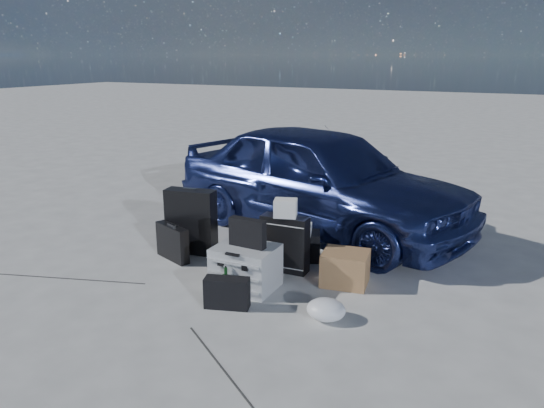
# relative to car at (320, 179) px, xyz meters

# --- Properties ---
(ground) EXTENTS (60.00, 60.00, 0.00)m
(ground) POSITION_rel_car_xyz_m (-0.22, -2.10, -0.67)
(ground) COLOR beige
(ground) RESTS_ON ground
(car) EXTENTS (4.20, 2.55, 1.34)m
(car) POSITION_rel_car_xyz_m (0.00, 0.00, 0.00)
(car) COLOR navy
(car) RESTS_ON ground
(pelican_case) EXTENTS (0.58, 0.48, 0.41)m
(pelican_case) POSITION_rel_car_xyz_m (0.04, -1.94, -0.46)
(pelican_case) COLOR #9B9DA0
(pelican_case) RESTS_ON ground
(laptop_bag) EXTENTS (0.37, 0.10, 0.27)m
(laptop_bag) POSITION_rel_car_xyz_m (0.05, -1.93, -0.12)
(laptop_bag) COLOR black
(laptop_bag) RESTS_ON pelican_case
(briefcase) EXTENTS (0.50, 0.28, 0.38)m
(briefcase) POSITION_rel_car_xyz_m (-1.04, -1.67, -0.48)
(briefcase) COLOR black
(briefcase) RESTS_ON ground
(suitcase_left) EXTENTS (0.58, 0.29, 0.73)m
(suitcase_left) POSITION_rel_car_xyz_m (-0.98, -1.39, -0.31)
(suitcase_left) COLOR black
(suitcase_left) RESTS_ON ground
(suitcase_right) EXTENTS (0.50, 0.20, 0.59)m
(suitcase_right) POSITION_rel_car_xyz_m (0.19, -1.40, -0.38)
(suitcase_right) COLOR black
(suitcase_right) RESTS_ON ground
(white_carton) EXTENTS (0.27, 0.24, 0.18)m
(white_carton) POSITION_rel_car_xyz_m (0.19, -1.41, 0.01)
(white_carton) COLOR silver
(white_carton) RESTS_ON suitcase_right
(duffel_bag) EXTENTS (0.68, 0.49, 0.31)m
(duffel_bag) POSITION_rel_car_xyz_m (0.11, -1.09, -0.51)
(duffel_bag) COLOR black
(duffel_bag) RESTS_ON ground
(flat_box_white) EXTENTS (0.50, 0.44, 0.07)m
(flat_box_white) POSITION_rel_car_xyz_m (0.12, -1.08, -0.32)
(flat_box_white) COLOR silver
(flat_box_white) RESTS_ON duffel_bag
(flat_box_black) EXTENTS (0.34, 0.27, 0.06)m
(flat_box_black) POSITION_rel_car_xyz_m (0.10, -1.10, -0.25)
(flat_box_black) COLOR black
(flat_box_black) RESTS_ON flat_box_white
(kraft_bag) EXTENTS (0.31, 0.24, 0.37)m
(kraft_bag) POSITION_rel_car_xyz_m (-0.11, -1.61, -0.48)
(kraft_bag) COLOR #9C7344
(kraft_bag) RESTS_ON ground
(cardboard_box) EXTENTS (0.49, 0.44, 0.32)m
(cardboard_box) POSITION_rel_car_xyz_m (0.85, -1.44, -0.51)
(cardboard_box) COLOR #9B6544
(cardboard_box) RESTS_ON ground
(plastic_bag) EXTENTS (0.37, 0.33, 0.18)m
(plastic_bag) POSITION_rel_car_xyz_m (0.96, -2.20, -0.58)
(plastic_bag) COLOR silver
(plastic_bag) RESTS_ON ground
(messenger_bag) EXTENTS (0.42, 0.26, 0.28)m
(messenger_bag) POSITION_rel_car_xyz_m (0.09, -2.39, -0.53)
(messenger_bag) COLOR black
(messenger_bag) RESTS_ON ground
(green_bottle) EXTENTS (0.10, 0.10, 0.30)m
(green_bottle) POSITION_rel_car_xyz_m (-0.02, -2.21, -0.52)
(green_bottle) COLOR #0F3413
(green_bottle) RESTS_ON ground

